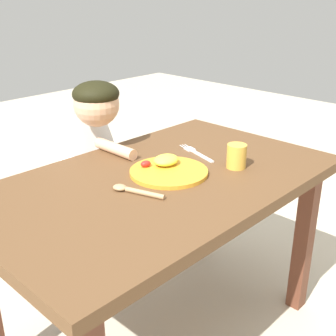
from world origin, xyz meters
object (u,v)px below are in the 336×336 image
object	(u,v)px
spoon	(133,190)
drinking_cup	(236,156)
person	(88,179)
plate	(167,169)
fork	(196,153)

from	to	relation	value
spoon	drinking_cup	world-z (taller)	drinking_cup
drinking_cup	person	xyz separation A→B (m)	(-0.21, 0.59, -0.20)
spoon	person	world-z (taller)	person
spoon	drinking_cup	size ratio (longest dim) A/B	2.10
plate	spoon	xyz separation A→B (m)	(-0.19, -0.03, -0.00)
spoon	drinking_cup	distance (m)	0.40
fork	person	distance (m)	0.49
fork	person	world-z (taller)	person
fork	plate	bearing A→B (deg)	120.26
plate	person	world-z (taller)	person
plate	fork	world-z (taller)	plate
drinking_cup	person	distance (m)	0.66
person	fork	bearing A→B (deg)	118.03
plate	drinking_cup	size ratio (longest dim) A/B	3.14
fork	drinking_cup	bearing A→B (deg)	-165.97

